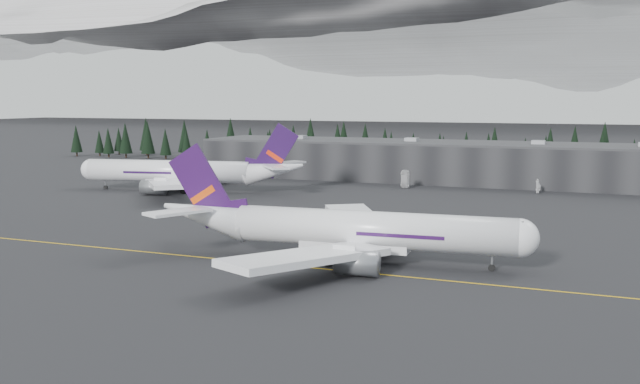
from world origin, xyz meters
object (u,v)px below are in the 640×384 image
at_px(terminal, 441,161).
at_px(gse_vehicle_b, 538,191).
at_px(jet_main, 339,229).
at_px(jet_parked, 188,172).
at_px(gse_vehicle_a, 405,186).

distance_m(terminal, gse_vehicle_b, 38.81).
bearing_deg(jet_main, terminal, 90.08).
distance_m(jet_parked, gse_vehicle_a, 63.69).
height_order(terminal, gse_vehicle_a, terminal).
bearing_deg(jet_parked, jet_main, 126.19).
distance_m(terminal, gse_vehicle_a, 25.30).
xyz_separation_m(terminal, jet_main, (9.66, -120.52, -0.99)).
distance_m(jet_main, gse_vehicle_a, 97.70).
height_order(jet_main, gse_vehicle_a, jet_main).
xyz_separation_m(jet_main, gse_vehicle_b, (22.58, 99.65, -4.62)).
relative_size(jet_parked, gse_vehicle_a, 11.98).
height_order(gse_vehicle_a, gse_vehicle_b, gse_vehicle_a).
relative_size(terminal, jet_parked, 2.40).
bearing_deg(jet_parked, terminal, -149.21).
bearing_deg(gse_vehicle_b, jet_main, -18.86).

